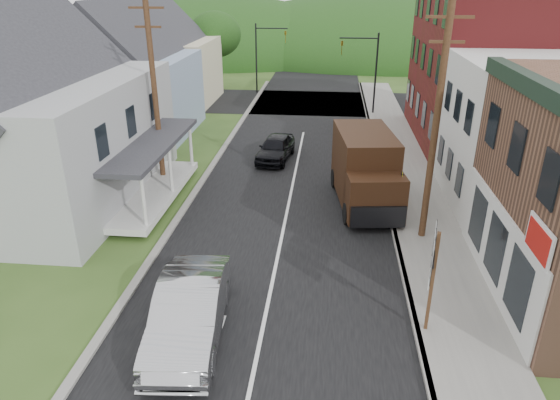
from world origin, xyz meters
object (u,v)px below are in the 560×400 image
(delivery_van, at_px, (366,170))
(dark_sedan, at_px, (276,148))
(silver_sedan, at_px, (189,312))
(route_sign_cluster, at_px, (432,268))
(warning_sign, at_px, (401,190))

(delivery_van, bearing_deg, dark_sedan, 122.24)
(dark_sedan, xyz_separation_m, delivery_van, (4.72, -5.68, 0.96))
(silver_sedan, xyz_separation_m, route_sign_cluster, (6.79, 0.89, 1.36))
(silver_sedan, height_order, delivery_van, delivery_van)
(silver_sedan, bearing_deg, route_sign_cluster, 2.46)
(silver_sedan, distance_m, delivery_van, 11.43)
(route_sign_cluster, bearing_deg, delivery_van, 110.56)
(silver_sedan, height_order, warning_sign, warning_sign)
(route_sign_cluster, bearing_deg, silver_sedan, -160.11)
(warning_sign, bearing_deg, silver_sedan, -133.89)
(dark_sedan, bearing_deg, warning_sign, -44.27)
(delivery_van, relative_size, route_sign_cluster, 1.92)
(delivery_van, relative_size, warning_sign, 2.67)
(dark_sedan, bearing_deg, silver_sedan, -85.16)
(silver_sedan, xyz_separation_m, delivery_van, (5.48, 9.99, 0.80))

